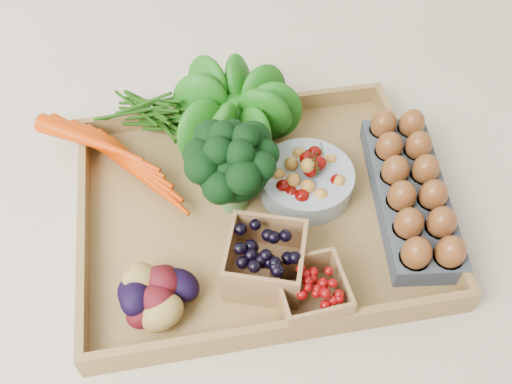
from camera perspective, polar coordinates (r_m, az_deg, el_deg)
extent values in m
plane|color=beige|center=(0.93, 0.00, -2.32)|extent=(4.00, 4.00, 0.00)
cube|color=olive|center=(0.92, 0.00, -2.04)|extent=(0.55, 0.45, 0.01)
sphere|color=#114D0C|center=(0.97, -2.31, 8.58)|extent=(0.15, 0.15, 0.15)
cylinder|color=#8C9EA5|center=(0.93, 5.02, 1.13)|extent=(0.15, 0.15, 0.04)
cube|color=#3D444D|center=(0.94, 15.11, -0.30)|extent=(0.15, 0.32, 0.04)
cube|color=black|center=(0.82, 0.91, -6.82)|extent=(0.14, 0.14, 0.08)
cube|color=#6A0405|center=(0.80, 5.50, -10.02)|extent=(0.10, 0.10, 0.06)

